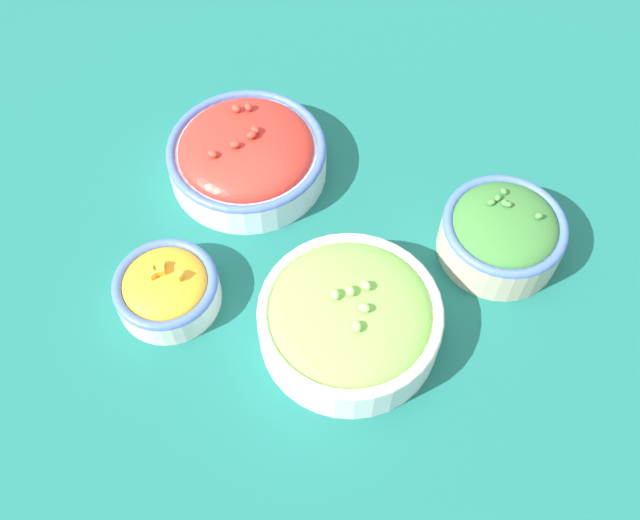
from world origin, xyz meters
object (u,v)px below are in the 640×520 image
bowl_broccoli (502,232)px  bowl_squash (167,288)px  bowl_lettuce (350,318)px  bowl_cherry_tomatoes (247,154)px

bowl_broccoli → bowl_squash: size_ratio=1.21×
bowl_lettuce → bowl_squash: size_ratio=1.68×
bowl_lettuce → bowl_cherry_tomatoes: bowl_lettuce is taller
bowl_broccoli → bowl_cherry_tomatoes: (-0.33, -0.06, -0.00)m
bowl_broccoli → bowl_squash: bearing=-137.5°
bowl_lettuce → bowl_cherry_tomatoes: size_ratio=1.00×
bowl_lettuce → bowl_cherry_tomatoes: (-0.24, 0.13, -0.01)m
bowl_broccoli → bowl_lettuce: 0.22m
bowl_broccoli → bowl_lettuce: bearing=-115.6°
bowl_lettuce → bowl_squash: (-0.20, -0.07, -0.01)m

